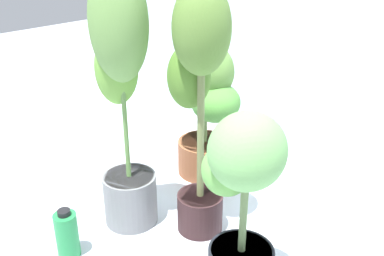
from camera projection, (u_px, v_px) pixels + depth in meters
ground_plane at (194, 241)px, 1.76m from camera, size 8.00×8.00×0.00m
potted_plant_back_left at (206, 103)px, 2.09m from camera, size 0.47×0.35×0.66m
potted_plant_front_left at (122, 89)px, 1.65m from camera, size 0.30×0.25×1.04m
potted_plant_front_right at (241, 197)px, 1.38m from camera, size 0.32×0.29×0.66m
potted_plant_center at (198, 88)px, 1.60m from camera, size 0.34×0.28×0.98m
nutrient_bottle at (67, 234)px, 1.65m from camera, size 0.08×0.08×0.20m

